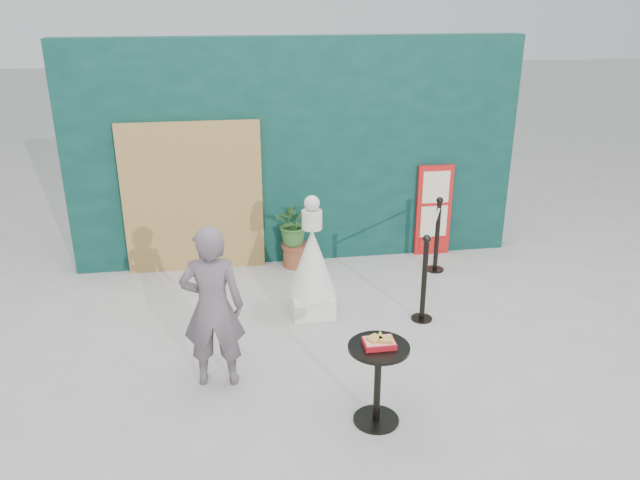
{
  "coord_description": "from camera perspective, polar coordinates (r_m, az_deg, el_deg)",
  "views": [
    {
      "loc": [
        -0.99,
        -4.99,
        3.46
      ],
      "look_at": [
        0.0,
        1.2,
        1.0
      ],
      "focal_mm": 35.0,
      "sensor_mm": 36.0,
      "label": 1
    }
  ],
  "objects": [
    {
      "name": "back_wall",
      "position": [
        8.43,
        -2.11,
        7.96
      ],
      "size": [
        6.0,
        0.3,
        3.0
      ],
      "primitive_type": "cube",
      "color": "#0A2F2D",
      "rests_on": "ground"
    },
    {
      "name": "food_basket",
      "position": [
        5.25,
        5.44,
        -9.26
      ],
      "size": [
        0.26,
        0.19,
        0.11
      ],
      "color": "red",
      "rests_on": "cafe_table"
    },
    {
      "name": "menu_board",
      "position": [
        8.91,
        10.35,
        2.67
      ],
      "size": [
        0.5,
        0.07,
        1.3
      ],
      "color": "red",
      "rests_on": "ground"
    },
    {
      "name": "woman",
      "position": [
        5.83,
        -9.79,
        -6.08
      ],
      "size": [
        0.62,
        0.44,
        1.59
      ],
      "primitive_type": "imported",
      "rotation": [
        0.0,
        0.0,
        3.04
      ],
      "color": "#64555E",
      "rests_on": "ground"
    },
    {
      "name": "planter",
      "position": [
        8.39,
        -2.33,
        1.02
      ],
      "size": [
        0.55,
        0.48,
        0.93
      ],
      "color": "brown",
      "rests_on": "ground"
    },
    {
      "name": "stanchion_barrier",
      "position": [
        7.74,
        10.13,
        -1.47
      ],
      "size": [
        0.84,
        1.54,
        1.03
      ],
      "color": "black",
      "rests_on": "ground"
    },
    {
      "name": "cafe_table",
      "position": [
        5.4,
        5.32,
        -11.91
      ],
      "size": [
        0.52,
        0.52,
        0.75
      ],
      "color": "black",
      "rests_on": "ground"
    },
    {
      "name": "ground",
      "position": [
        6.15,
        1.81,
        -12.8
      ],
      "size": [
        60.0,
        60.0,
        0.0
      ],
      "primitive_type": "plane",
      "color": "#ADAAA5",
      "rests_on": "ground"
    },
    {
      "name": "bamboo_fence",
      "position": [
        8.31,
        -11.52,
        3.76
      ],
      "size": [
        1.8,
        0.08,
        2.0
      ],
      "primitive_type": "cube",
      "color": "tan",
      "rests_on": "ground"
    },
    {
      "name": "statue",
      "position": [
        7.1,
        -0.72,
        -2.47
      ],
      "size": [
        0.56,
        0.56,
        1.43
      ],
      "color": "white",
      "rests_on": "ground"
    }
  ]
}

